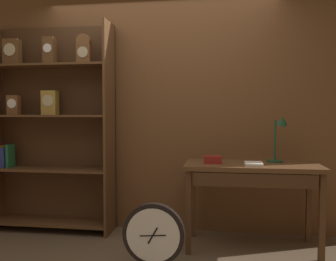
% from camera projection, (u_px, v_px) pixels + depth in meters
% --- Properties ---
extents(back_wood_panel, '(4.80, 0.05, 2.60)m').
position_uv_depth(back_wood_panel, '(161.00, 112.00, 4.01)').
color(back_wood_panel, brown).
rests_on(back_wood_panel, ground).
extents(bookshelf, '(1.37, 0.36, 2.24)m').
position_uv_depth(bookshelf, '(49.00, 126.00, 4.00)').
color(bookshelf, brown).
rests_on(bookshelf, ground).
extents(workbench, '(1.26, 0.59, 0.81)m').
position_uv_depth(workbench, '(252.00, 175.00, 3.42)').
color(workbench, brown).
rests_on(workbench, ground).
extents(desk_lamp, '(0.19, 0.19, 0.47)m').
position_uv_depth(desk_lamp, '(279.00, 136.00, 3.49)').
color(desk_lamp, '#1E472D').
rests_on(desk_lamp, workbench).
extents(toolbox_small, '(0.17, 0.10, 0.07)m').
position_uv_depth(toolbox_small, '(213.00, 160.00, 3.44)').
color(toolbox_small, maroon).
rests_on(toolbox_small, workbench).
extents(open_repair_manual, '(0.16, 0.22, 0.02)m').
position_uv_depth(open_repair_manual, '(254.00, 164.00, 3.33)').
color(open_repair_manual, silver).
rests_on(open_repair_manual, workbench).
extents(round_clock_large, '(0.51, 0.11, 0.55)m').
position_uv_depth(round_clock_large, '(154.00, 236.00, 2.97)').
color(round_clock_large, black).
rests_on(round_clock_large, ground).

